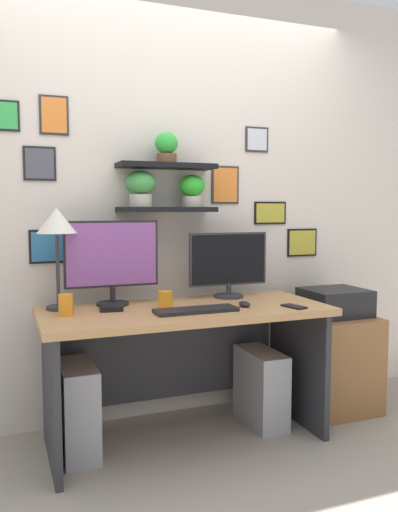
{
  "coord_description": "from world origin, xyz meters",
  "views": [
    {
      "loc": [
        -0.95,
        -2.64,
        1.29
      ],
      "look_at": [
        0.1,
        0.05,
        1.03
      ],
      "focal_mm": 36.49,
      "sensor_mm": 36.0,
      "label": 1
    }
  ],
  "objects": [
    {
      "name": "ground_plane",
      "position": [
        0.0,
        0.0,
        0.0
      ],
      "size": [
        8.0,
        8.0,
        0.0
      ],
      "primitive_type": "plane",
      "color": "gray"
    },
    {
      "name": "back_wall_assembly",
      "position": [
        -0.0,
        0.44,
        1.35
      ],
      "size": [
        4.4,
        0.24,
        2.7
      ],
      "color": "beige",
      "rests_on": "ground"
    },
    {
      "name": "desk",
      "position": [
        0.0,
        0.05,
        0.54
      ],
      "size": [
        1.56,
        0.68,
        0.75
      ],
      "color": "tan",
      "rests_on": "ground"
    },
    {
      "name": "monitor_left",
      "position": [
        -0.36,
        0.22,
        1.01
      ],
      "size": [
        0.53,
        0.18,
        0.47
      ],
      "color": "black",
      "rests_on": "desk"
    },
    {
      "name": "monitor_right",
      "position": [
        0.36,
        0.22,
        0.96
      ],
      "size": [
        0.5,
        0.18,
        0.39
      ],
      "color": "#2D2D33",
      "rests_on": "desk"
    },
    {
      "name": "keyboard",
      "position": [
        0.01,
        -0.14,
        0.76
      ],
      "size": [
        0.44,
        0.14,
        0.02
      ],
      "primitive_type": "cube",
      "color": "black",
      "rests_on": "desk"
    },
    {
      "name": "computer_mouse",
      "position": [
        0.31,
        -0.1,
        0.77
      ],
      "size": [
        0.06,
        0.09,
        0.03
      ],
      "primitive_type": "ellipsoid",
      "color": "black",
      "rests_on": "desk"
    },
    {
      "name": "desk_lamp",
      "position": [
        -0.65,
        0.19,
        1.2
      ],
      "size": [
        0.21,
        0.21,
        0.54
      ],
      "color": "#2D2D33",
      "rests_on": "desk"
    },
    {
      "name": "cell_phone",
      "position": [
        0.56,
        -0.21,
        0.76
      ],
      "size": [
        0.1,
        0.15,
        0.01
      ],
      "primitive_type": "cube",
      "rotation": [
        0.0,
        0.0,
        0.23
      ],
      "color": "black",
      "rests_on": "desk"
    },
    {
      "name": "coffee_mug",
      "position": [
        -0.1,
        0.04,
        0.8
      ],
      "size": [
        0.08,
        0.08,
        0.09
      ],
      "primitive_type": "cylinder",
      "color": "orange",
      "rests_on": "desk"
    },
    {
      "name": "scissors_tray",
      "position": [
        -0.4,
        0.05,
        0.76
      ],
      "size": [
        0.13,
        0.09,
        0.02
      ],
      "primitive_type": "cube",
      "rotation": [
        0.0,
        0.0,
        -0.1
      ],
      "color": "black",
      "rests_on": "desk"
    },
    {
      "name": "water_cup",
      "position": [
        -0.64,
        0.01,
        0.81
      ],
      "size": [
        0.07,
        0.07,
        0.11
      ],
      "primitive_type": "cylinder",
      "color": "orange",
      "rests_on": "desk"
    },
    {
      "name": "drawer_cabinet",
      "position": [
        1.05,
        0.1,
        0.3
      ],
      "size": [
        0.44,
        0.5,
        0.61
      ],
      "primitive_type": "cube",
      "color": "brown",
      "rests_on": "ground"
    },
    {
      "name": "printer",
      "position": [
        1.05,
        0.1,
        0.69
      ],
      "size": [
        0.38,
        0.34,
        0.17
      ],
      "primitive_type": "cube",
      "color": "black",
      "rests_on": "drawer_cabinet"
    },
    {
      "name": "computer_tower_left",
      "position": [
        -0.58,
        0.05,
        0.24
      ],
      "size": [
        0.18,
        0.4,
        0.48
      ],
      "primitive_type": "cube",
      "color": "#99999E",
      "rests_on": "ground"
    },
    {
      "name": "computer_tower_right",
      "position": [
        0.49,
        0.04,
        0.22
      ],
      "size": [
        0.18,
        0.4,
        0.45
      ],
      "primitive_type": "cube",
      "color": "#99999E",
      "rests_on": "ground"
    }
  ]
}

